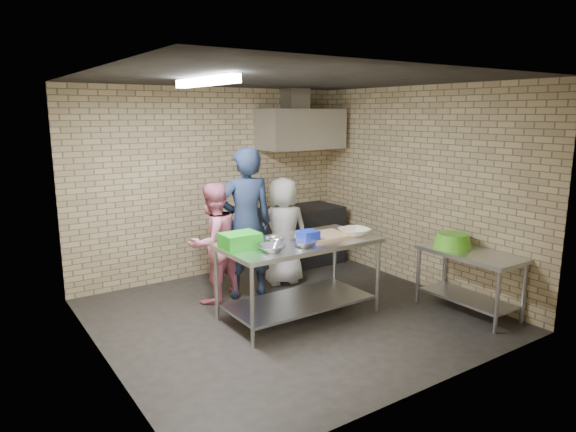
# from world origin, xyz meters

# --- Properties ---
(floor) EXTENTS (4.20, 4.20, 0.00)m
(floor) POSITION_xyz_m (0.00, 0.00, 0.00)
(floor) COLOR black
(floor) RESTS_ON ground
(ceiling) EXTENTS (4.20, 4.20, 0.00)m
(ceiling) POSITION_xyz_m (0.00, 0.00, 2.70)
(ceiling) COLOR black
(ceiling) RESTS_ON ground
(back_wall) EXTENTS (4.20, 0.06, 2.70)m
(back_wall) POSITION_xyz_m (0.00, 2.00, 1.35)
(back_wall) COLOR tan
(back_wall) RESTS_ON ground
(front_wall) EXTENTS (4.20, 0.06, 2.70)m
(front_wall) POSITION_xyz_m (0.00, -2.00, 1.35)
(front_wall) COLOR tan
(front_wall) RESTS_ON ground
(left_wall) EXTENTS (0.06, 4.00, 2.70)m
(left_wall) POSITION_xyz_m (-2.10, 0.00, 1.35)
(left_wall) COLOR tan
(left_wall) RESTS_ON ground
(right_wall) EXTENTS (0.06, 4.00, 2.70)m
(right_wall) POSITION_xyz_m (2.10, 0.00, 1.35)
(right_wall) COLOR tan
(right_wall) RESTS_ON ground
(prep_table) EXTENTS (1.82, 0.91, 0.91)m
(prep_table) POSITION_xyz_m (0.07, -0.07, 0.45)
(prep_table) COLOR silver
(prep_table) RESTS_ON floor
(side_counter) EXTENTS (0.60, 1.20, 0.75)m
(side_counter) POSITION_xyz_m (1.80, -1.10, 0.38)
(side_counter) COLOR silver
(side_counter) RESTS_ON floor
(stove) EXTENTS (1.20, 0.70, 0.90)m
(stove) POSITION_xyz_m (1.35, 1.65, 0.45)
(stove) COLOR black
(stove) RESTS_ON floor
(range_hood) EXTENTS (1.30, 0.60, 0.60)m
(range_hood) POSITION_xyz_m (1.35, 1.70, 2.10)
(range_hood) COLOR silver
(range_hood) RESTS_ON back_wall
(hood_duct) EXTENTS (0.35, 0.30, 0.30)m
(hood_duct) POSITION_xyz_m (1.35, 1.85, 2.55)
(hood_duct) COLOR #A5A8AD
(hood_duct) RESTS_ON back_wall
(wall_shelf) EXTENTS (0.80, 0.20, 0.04)m
(wall_shelf) POSITION_xyz_m (1.65, 1.89, 1.92)
(wall_shelf) COLOR #3F2B19
(wall_shelf) RESTS_ON back_wall
(fluorescent_fixture) EXTENTS (0.10, 1.25, 0.08)m
(fluorescent_fixture) POSITION_xyz_m (-1.00, 0.00, 2.64)
(fluorescent_fixture) COLOR white
(fluorescent_fixture) RESTS_ON ceiling
(green_crate) EXTENTS (0.40, 0.30, 0.16)m
(green_crate) POSITION_xyz_m (-0.63, 0.05, 0.99)
(green_crate) COLOR green
(green_crate) RESTS_ON prep_table
(blue_tub) EXTENTS (0.20, 0.20, 0.13)m
(blue_tub) POSITION_xyz_m (0.12, -0.17, 0.98)
(blue_tub) COLOR #1830B9
(blue_tub) RESTS_ON prep_table
(cutting_board) EXTENTS (0.56, 0.42, 0.03)m
(cutting_board) POSITION_xyz_m (0.42, -0.09, 0.92)
(cutting_board) COLOR tan
(cutting_board) RESTS_ON prep_table
(mixing_bowl_a) EXTENTS (0.30, 0.30, 0.07)m
(mixing_bowl_a) POSITION_xyz_m (-0.43, -0.27, 0.94)
(mixing_bowl_a) COLOR silver
(mixing_bowl_a) RESTS_ON prep_table
(mixing_bowl_b) EXTENTS (0.23, 0.23, 0.07)m
(mixing_bowl_b) POSITION_xyz_m (-0.23, -0.02, 0.94)
(mixing_bowl_b) COLOR silver
(mixing_bowl_b) RESTS_ON prep_table
(mixing_bowl_c) EXTENTS (0.28, 0.28, 0.06)m
(mixing_bowl_c) POSITION_xyz_m (-0.03, -0.29, 0.94)
(mixing_bowl_c) COLOR #B4B5BB
(mixing_bowl_c) RESTS_ON prep_table
(ceramic_bowl) EXTENTS (0.37, 0.37, 0.09)m
(ceramic_bowl) POSITION_xyz_m (0.77, -0.22, 0.95)
(ceramic_bowl) COLOR beige
(ceramic_bowl) RESTS_ON prep_table
(green_basin) EXTENTS (0.46, 0.46, 0.17)m
(green_basin) POSITION_xyz_m (1.78, -0.85, 0.83)
(green_basin) COLOR #59C626
(green_basin) RESTS_ON side_counter
(bottle_red) EXTENTS (0.07, 0.07, 0.18)m
(bottle_red) POSITION_xyz_m (1.40, 1.89, 2.03)
(bottle_red) COLOR #B22619
(bottle_red) RESTS_ON wall_shelf
(man_navy) EXTENTS (0.80, 0.62, 1.94)m
(man_navy) POSITION_xyz_m (-0.11, 0.85, 0.97)
(man_navy) COLOR black
(man_navy) RESTS_ON floor
(woman_pink) EXTENTS (0.86, 0.75, 1.51)m
(woman_pink) POSITION_xyz_m (-0.52, 0.94, 0.75)
(woman_pink) COLOR pink
(woman_pink) RESTS_ON floor
(woman_white) EXTENTS (0.81, 0.62, 1.49)m
(woman_white) POSITION_xyz_m (0.58, 1.03, 0.74)
(woman_white) COLOR silver
(woman_white) RESTS_ON floor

